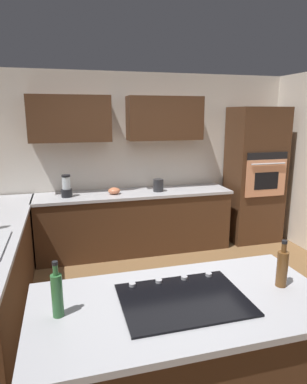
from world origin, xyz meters
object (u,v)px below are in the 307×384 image
(cooktop, at_px, (183,299))
(mixing_bowl, at_px, (114,191))
(second_bottle, at_px, (282,268))
(wall_oven, at_px, (255,175))
(blender, at_px, (66,188))
(oil_bottle, at_px, (57,294))
(kettle, at_px, (158,185))

(cooktop, xyz_separation_m, mixing_bowl, (-0.02, -2.88, 0.04))
(mixing_bowl, xyz_separation_m, second_bottle, (-0.67, 2.88, 0.08))
(wall_oven, distance_m, blender, 2.90)
(wall_oven, relative_size, cooktop, 2.78)
(blender, height_order, oil_bottle, oil_bottle)
(mixing_bowl, height_order, second_bottle, second_bottle)
(mixing_bowl, height_order, kettle, kettle)
(cooktop, height_order, oil_bottle, oil_bottle)
(cooktop, relative_size, oil_bottle, 2.30)
(cooktop, height_order, second_bottle, second_bottle)
(cooktop, bearing_deg, kettle, -103.05)
(blender, bearing_deg, oil_bottle, 87.97)
(blender, distance_m, second_bottle, 3.17)
(cooktop, height_order, kettle, kettle)
(mixing_bowl, height_order, oil_bottle, oil_bottle)
(blender, relative_size, kettle, 1.69)
(wall_oven, bearing_deg, cooktop, 52.04)
(wall_oven, xyz_separation_m, second_bottle, (1.58, 2.91, -0.03))
(wall_oven, xyz_separation_m, blender, (2.90, 0.03, -0.02))
(mixing_bowl, distance_m, second_bottle, 2.96)
(cooktop, distance_m, blender, 2.95)
(blender, bearing_deg, cooktop, 102.41)
(mixing_bowl, bearing_deg, wall_oven, -179.26)
(cooktop, distance_m, mixing_bowl, 2.88)
(wall_oven, height_order, cooktop, wall_oven)
(kettle, bearing_deg, cooktop, 76.95)
(kettle, xyz_separation_m, oil_bottle, (1.40, 2.85, 0.05))
(cooktop, distance_m, second_bottle, 0.69)
(wall_oven, height_order, second_bottle, wall_oven)
(mixing_bowl, bearing_deg, oil_bottle, 75.23)
(mixing_bowl, xyz_separation_m, oil_bottle, (0.75, 2.85, 0.09))
(blender, bearing_deg, wall_oven, -179.43)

